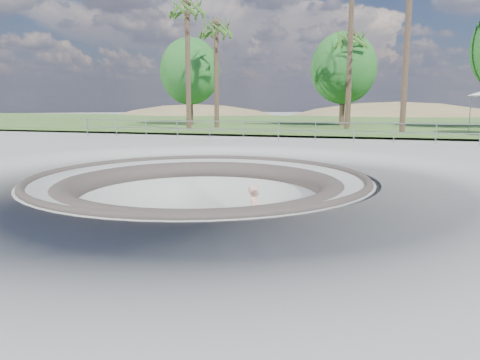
{
  "coord_description": "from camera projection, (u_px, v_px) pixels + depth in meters",
  "views": [
    {
      "loc": [
        5.09,
        -13.17,
        2.31
      ],
      "look_at": [
        1.15,
        0.45,
        -0.1
      ],
      "focal_mm": 35.0,
      "sensor_mm": 36.0,
      "label": 1
    }
  ],
  "objects": [
    {
      "name": "palm_b",
      "position": [
        216.0,
        30.0,
        34.79
      ],
      "size": [
        2.6,
        2.6,
        8.64
      ],
      "color": "brown",
      "rests_on": "ground"
    },
    {
      "name": "grass_strip",
      "position": [
        323.0,
        122.0,
        46.42
      ],
      "size": [
        180.0,
        36.0,
        0.12
      ],
      "color": "#416227",
      "rests_on": "ground"
    },
    {
      "name": "bushy_tree_mid",
      "position": [
        343.0,
        68.0,
        38.0
      ],
      "size": [
        5.32,
        4.84,
        7.67
      ],
      "color": "brown",
      "rests_on": "ground"
    },
    {
      "name": "ground",
      "position": [
        200.0,
        177.0,
        14.26
      ],
      "size": [
        180.0,
        180.0,
        0.0
      ],
      "primitive_type": "plane",
      "color": "#969691",
      "rests_on": "ground"
    },
    {
      "name": "palm_a",
      "position": [
        187.0,
        10.0,
        32.5
      ],
      "size": [
        2.6,
        2.6,
        9.71
      ],
      "color": "brown",
      "rests_on": "ground"
    },
    {
      "name": "bushy_tree_left",
      "position": [
        190.0,
        71.0,
        39.43
      ],
      "size": [
        5.13,
        4.67,
        7.41
      ],
      "color": "brown",
      "rests_on": "ground"
    },
    {
      "name": "skate_bowl",
      "position": [
        201.0,
        235.0,
        14.56
      ],
      "size": [
        14.0,
        14.0,
        4.1
      ],
      "color": "#969691",
      "rests_on": "ground"
    },
    {
      "name": "distant_hills",
      "position": [
        365.0,
        165.0,
        68.54
      ],
      "size": [
        103.2,
        45.0,
        28.6
      ],
      "color": "brown",
      "rests_on": "ground"
    },
    {
      "name": "skater",
      "position": [
        255.0,
        214.0,
        13.67
      ],
      "size": [
        0.42,
        0.63,
        1.7
      ],
      "primitive_type": "imported",
      "rotation": [
        0.0,
        0.0,
        1.59
      ],
      "color": "tan",
      "rests_on": "skateboard"
    },
    {
      "name": "palm_d",
      "position": [
        351.0,
        40.0,
        35.53
      ],
      "size": [
        2.6,
        2.6,
        7.93
      ],
      "color": "brown",
      "rests_on": "ground"
    },
    {
      "name": "safety_railing",
      "position": [
        279.0,
        131.0,
        25.51
      ],
      "size": [
        25.0,
        0.06,
        1.03
      ],
      "color": "gray",
      "rests_on": "ground"
    },
    {
      "name": "skateboard",
      "position": [
        255.0,
        243.0,
        13.82
      ],
      "size": [
        0.8,
        0.5,
        0.08
      ],
      "color": "brown",
      "rests_on": "ground"
    }
  ]
}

